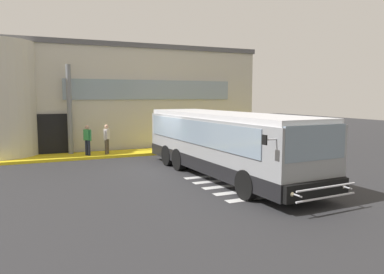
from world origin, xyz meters
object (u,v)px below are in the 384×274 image
(passenger_near_column, at_px, (87,139))
(safety_bollard_yellow, at_px, (199,146))
(passenger_by_doorway, at_px, (107,138))
(entry_support_column, at_px, (70,110))
(bus_main_foreground, at_px, (224,145))

(passenger_near_column, height_order, safety_bollard_yellow, passenger_near_column)
(passenger_near_column, xyz_separation_m, passenger_by_doorway, (1.05, 0.04, 0.00))
(entry_support_column, relative_size, bus_main_foreground, 0.46)
(passenger_by_doorway, xyz_separation_m, safety_bollard_yellow, (5.29, -0.84, -0.63))
(passenger_near_column, distance_m, passenger_by_doorway, 1.05)
(bus_main_foreground, height_order, safety_bollard_yellow, bus_main_foreground)
(bus_main_foreground, relative_size, passenger_by_doorway, 6.56)
(passenger_by_doorway, bearing_deg, bus_main_foreground, -62.65)
(entry_support_column, distance_m, safety_bollard_yellow, 7.68)
(bus_main_foreground, distance_m, passenger_by_doorway, 7.96)
(passenger_near_column, xyz_separation_m, safety_bollard_yellow, (6.34, -0.80, -0.63))
(passenger_near_column, distance_m, safety_bollard_yellow, 6.42)
(passenger_near_column, bearing_deg, passenger_by_doorway, 2.20)
(entry_support_column, relative_size, passenger_near_column, 2.99)
(entry_support_column, xyz_separation_m, passenger_near_column, (0.80, -1.00, -1.57))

